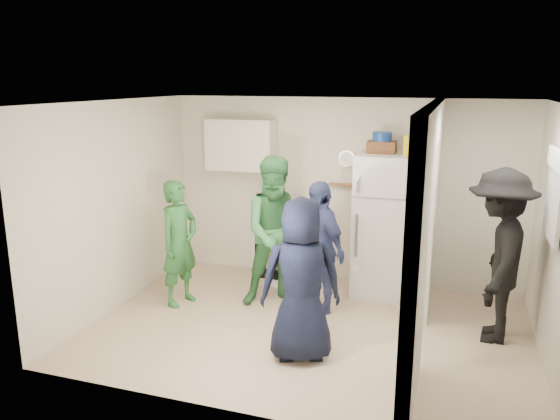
% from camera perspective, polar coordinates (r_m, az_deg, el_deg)
% --- Properties ---
extents(floor, '(4.80, 4.80, 0.00)m').
position_cam_1_polar(floor, '(6.27, 2.95, -12.32)').
color(floor, tan).
rests_on(floor, ground).
extents(wall_back, '(4.80, 0.00, 4.80)m').
position_cam_1_polar(wall_back, '(7.45, 6.54, 1.97)').
color(wall_back, silver).
rests_on(wall_back, floor).
extents(wall_front, '(4.80, 0.00, 4.80)m').
position_cam_1_polar(wall_front, '(4.29, -2.92, -6.73)').
color(wall_front, silver).
rests_on(wall_front, floor).
extents(wall_left, '(0.00, 3.40, 3.40)m').
position_cam_1_polar(wall_left, '(6.85, -16.66, 0.45)').
color(wall_left, silver).
rests_on(wall_left, floor).
extents(wall_right, '(0.00, 3.40, 3.40)m').
position_cam_1_polar(wall_right, '(5.73, 26.98, -3.01)').
color(wall_right, silver).
rests_on(wall_right, floor).
extents(ceiling, '(4.80, 4.80, 0.00)m').
position_cam_1_polar(ceiling, '(5.65, 3.27, 11.14)').
color(ceiling, white).
rests_on(ceiling, wall_back).
extents(partition_pier_back, '(0.12, 1.20, 2.50)m').
position_cam_1_polar(partition_pier_back, '(6.72, 15.53, 0.29)').
color(partition_pier_back, silver).
rests_on(partition_pier_back, floor).
extents(partition_pier_front, '(0.12, 1.20, 2.50)m').
position_cam_1_polar(partition_pier_front, '(4.61, 14.02, -5.70)').
color(partition_pier_front, silver).
rests_on(partition_pier_front, floor).
extents(partition_header, '(0.12, 1.00, 0.40)m').
position_cam_1_polar(partition_header, '(5.47, 15.59, 8.49)').
color(partition_header, silver).
rests_on(partition_header, partition_pier_back).
extents(stove, '(0.71, 0.59, 0.85)m').
position_cam_1_polar(stove, '(7.53, 0.40, -4.31)').
color(stove, white).
rests_on(stove, floor).
extents(upper_cabinet, '(0.95, 0.34, 0.70)m').
position_cam_1_polar(upper_cabinet, '(7.59, -4.09, 6.83)').
color(upper_cabinet, silver).
rests_on(upper_cabinet, wall_back).
extents(fridge, '(0.75, 0.73, 1.83)m').
position_cam_1_polar(fridge, '(7.08, 10.98, -1.59)').
color(fridge, white).
rests_on(fridge, floor).
extents(wicker_basket, '(0.35, 0.25, 0.15)m').
position_cam_1_polar(wicker_basket, '(6.95, 10.58, 6.48)').
color(wicker_basket, brown).
rests_on(wicker_basket, fridge).
extents(blue_bowl, '(0.24, 0.24, 0.11)m').
position_cam_1_polar(blue_bowl, '(6.94, 10.63, 7.55)').
color(blue_bowl, navy).
rests_on(blue_bowl, wicker_basket).
extents(yellow_cup_stack_top, '(0.09, 0.09, 0.25)m').
position_cam_1_polar(yellow_cup_stack_top, '(6.76, 13.12, 6.59)').
color(yellow_cup_stack_top, yellow).
rests_on(yellow_cup_stack_top, fridge).
extents(wall_clock, '(0.22, 0.02, 0.22)m').
position_cam_1_polar(wall_clock, '(7.34, 6.99, 5.35)').
color(wall_clock, white).
rests_on(wall_clock, wall_back).
extents(spice_shelf, '(0.35, 0.08, 0.03)m').
position_cam_1_polar(spice_shelf, '(7.38, 6.49, 2.66)').
color(spice_shelf, olive).
rests_on(spice_shelf, wall_back).
extents(nook_window, '(0.03, 0.70, 0.80)m').
position_cam_1_polar(nook_window, '(5.83, 26.93, 1.32)').
color(nook_window, black).
rests_on(nook_window, wall_right).
extents(nook_window_frame, '(0.04, 0.76, 0.86)m').
position_cam_1_polar(nook_window_frame, '(5.82, 26.79, 1.33)').
color(nook_window_frame, white).
rests_on(nook_window_frame, wall_right).
extents(nook_valance, '(0.04, 0.82, 0.18)m').
position_cam_1_polar(nook_valance, '(5.77, 26.91, 4.75)').
color(nook_valance, white).
rests_on(nook_valance, wall_right).
extents(yellow_cup_stack_stove, '(0.09, 0.09, 0.25)m').
position_cam_1_polar(yellow_cup_stack_stove, '(7.21, -1.03, -0.57)').
color(yellow_cup_stack_stove, yellow).
rests_on(yellow_cup_stack_stove, stove).
extents(red_cup, '(0.09, 0.09, 0.12)m').
position_cam_1_polar(red_cup, '(7.15, 1.60, -1.24)').
color(red_cup, red).
rests_on(red_cup, stove).
extents(person_green_left, '(0.51, 0.65, 1.56)m').
position_cam_1_polar(person_green_left, '(6.79, -10.48, -3.42)').
color(person_green_left, '#2F763C').
rests_on(person_green_left, floor).
extents(person_green_center, '(1.11, 1.02, 1.85)m').
position_cam_1_polar(person_green_center, '(6.63, -0.19, -2.29)').
color(person_green_center, '#3B864C').
rests_on(person_green_center, floor).
extents(person_denim, '(0.95, 0.92, 1.60)m').
position_cam_1_polar(person_denim, '(6.47, 4.09, -3.91)').
color(person_denim, '#38417A').
rests_on(person_denim, floor).
extents(person_navy, '(0.94, 0.78, 1.65)m').
position_cam_1_polar(person_navy, '(5.37, 2.23, -7.32)').
color(person_navy, black).
rests_on(person_navy, floor).
extents(person_nook, '(0.80, 1.26, 1.86)m').
position_cam_1_polar(person_nook, '(6.17, 21.84, -4.48)').
color(person_nook, black).
rests_on(person_nook, floor).
extents(bottle_a, '(0.07, 0.07, 0.24)m').
position_cam_1_polar(bottle_a, '(7.59, -1.42, 0.13)').
color(bottle_a, brown).
rests_on(bottle_a, stove).
extents(bottle_b, '(0.07, 0.07, 0.31)m').
position_cam_1_polar(bottle_b, '(7.37, -1.07, -0.02)').
color(bottle_b, '#1C4717').
rests_on(bottle_b, stove).
extents(bottle_c, '(0.08, 0.08, 0.33)m').
position_cam_1_polar(bottle_c, '(7.53, 0.16, 0.35)').
color(bottle_c, silver).
rests_on(bottle_c, stove).
extents(bottle_d, '(0.07, 0.07, 0.30)m').
position_cam_1_polar(bottle_d, '(7.32, 0.35, -0.14)').
color(bottle_d, brown).
rests_on(bottle_d, stove).
extents(bottle_e, '(0.06, 0.06, 0.26)m').
position_cam_1_polar(bottle_e, '(7.52, 1.63, 0.06)').
color(bottle_e, '#B4BDC8').
rests_on(bottle_e, stove).
extents(bottle_f, '(0.07, 0.07, 0.33)m').
position_cam_1_polar(bottle_f, '(7.32, 1.79, -0.06)').
color(bottle_f, '#123313').
rests_on(bottle_f, stove).
extents(bottle_g, '(0.06, 0.06, 0.28)m').
position_cam_1_polar(bottle_g, '(7.44, 2.77, -0.01)').
color(bottle_g, olive).
rests_on(bottle_g, stove).
extents(bottle_h, '(0.07, 0.07, 0.32)m').
position_cam_1_polar(bottle_h, '(7.37, -2.18, 0.02)').
color(bottle_h, '#A8B0B4').
rests_on(bottle_h, stove).
extents(bottle_i, '(0.07, 0.07, 0.24)m').
position_cam_1_polar(bottle_i, '(7.45, 1.02, -0.14)').
color(bottle_i, maroon).
rests_on(bottle_i, stove).
extents(bottle_j, '(0.07, 0.07, 0.31)m').
position_cam_1_polar(bottle_j, '(7.18, 2.28, -0.39)').
color(bottle_j, '#204D1A').
rests_on(bottle_j, stove).
extents(bottle_k, '(0.06, 0.06, 0.27)m').
position_cam_1_polar(bottle_k, '(7.48, -0.99, 0.00)').
color(bottle_k, brown).
rests_on(bottle_k, stove).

